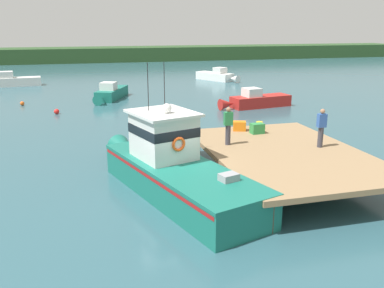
% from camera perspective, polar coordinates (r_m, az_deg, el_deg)
% --- Properties ---
extents(ground_plane, '(200.00, 200.00, 0.00)m').
position_cam_1_polar(ground_plane, '(16.21, -2.94, -6.27)').
color(ground_plane, '#2D5660').
extents(dock, '(6.00, 9.00, 1.20)m').
position_cam_1_polar(dock, '(17.43, 12.63, -1.30)').
color(dock, '#4C3D2D').
rests_on(dock, ground).
extents(main_fishing_boat, '(4.82, 9.90, 4.80)m').
position_cam_1_polar(main_fishing_boat, '(15.70, -2.73, -3.10)').
color(main_fishing_boat, '#196B5B').
rests_on(main_fishing_boat, ground).
extents(crate_stack_mid_dock, '(0.63, 0.48, 0.48)m').
position_cam_1_polar(crate_stack_mid_dock, '(19.88, 8.91, 2.12)').
color(crate_stack_mid_dock, '#2D8442').
rests_on(crate_stack_mid_dock, dock).
extents(crate_single_by_cleat, '(0.71, 0.61, 0.45)m').
position_cam_1_polar(crate_single_by_cleat, '(20.32, 6.52, 2.47)').
color(crate_single_by_cleat, orange).
rests_on(crate_single_by_cleat, dock).
extents(bait_bucket, '(0.32, 0.32, 0.34)m').
position_cam_1_polar(bait_bucket, '(20.89, 9.20, 2.58)').
color(bait_bucket, yellow).
rests_on(bait_bucket, dock).
extents(deckhand_by_the_boat, '(0.36, 0.22, 1.63)m').
position_cam_1_polar(deckhand_by_the_boat, '(17.69, 4.98, 2.60)').
color(deckhand_by_the_boat, '#383842').
rests_on(deckhand_by_the_boat, dock).
extents(deckhand_further_back, '(0.36, 0.22, 1.63)m').
position_cam_1_polar(deckhand_further_back, '(18.08, 17.28, 2.22)').
color(deckhand_further_back, '#383842').
rests_on(deckhand_further_back, dock).
extents(moored_boat_outer_mooring, '(3.40, 5.90, 1.50)m').
position_cam_1_polar(moored_boat_outer_mooring, '(36.68, -11.11, 6.84)').
color(moored_boat_outer_mooring, '#196B5B').
rests_on(moored_boat_outer_mooring, ground).
extents(moored_boat_mid_harbor, '(6.06, 2.26, 1.51)m').
position_cam_1_polar(moored_boat_mid_harbor, '(32.75, 8.75, 5.89)').
color(moored_boat_mid_harbor, red).
rests_on(moored_boat_mid_harbor, ground).
extents(moored_boat_off_the_point, '(6.18, 2.01, 1.55)m').
position_cam_1_polar(moored_boat_off_the_point, '(47.73, -23.46, 7.91)').
color(moored_boat_off_the_point, silver).
rests_on(moored_boat_off_the_point, ground).
extents(moored_boat_near_channel, '(3.85, 5.80, 1.51)m').
position_cam_1_polar(moored_boat_near_channel, '(48.62, 3.48, 9.28)').
color(moored_boat_near_channel, white).
rests_on(moored_boat_near_channel, ground).
extents(mooring_buoy_inshore, '(0.33, 0.33, 0.33)m').
position_cam_1_polar(mooring_buoy_inshore, '(35.83, -22.22, 5.17)').
color(mooring_buoy_inshore, '#EA5B19').
rests_on(mooring_buoy_inshore, ground).
extents(mooring_buoy_channel_marker, '(0.37, 0.37, 0.37)m').
position_cam_1_polar(mooring_buoy_channel_marker, '(31.41, -18.05, 4.25)').
color(mooring_buoy_channel_marker, red).
rests_on(mooring_buoy_channel_marker, ground).
extents(far_shoreline, '(120.00, 8.00, 2.40)m').
position_cam_1_polar(far_shoreline, '(76.91, -13.05, 11.86)').
color(far_shoreline, '#284723').
rests_on(far_shoreline, ground).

